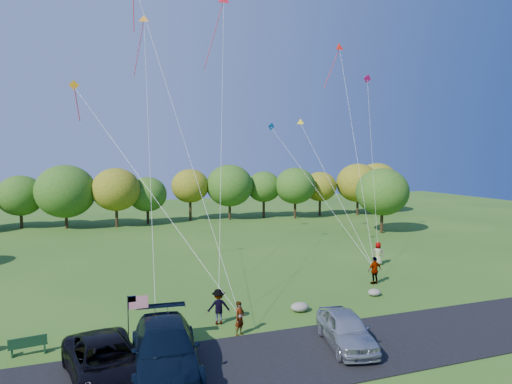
{
  "coord_description": "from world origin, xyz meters",
  "views": [
    {
      "loc": [
        -7.14,
        -21.85,
        8.99
      ],
      "look_at": [
        2.89,
        6.0,
        6.55
      ],
      "focal_mm": 32.0,
      "sensor_mm": 36.0,
      "label": 1
    }
  ],
  "objects_px": {
    "flyer_a": "(240,318)",
    "park_bench": "(28,345)",
    "minivan_silver": "(346,329)",
    "minivan_dark": "(106,362)",
    "minivan_navy": "(165,349)",
    "flyer_d": "(375,270)",
    "flyer_b": "(156,331)",
    "flyer_c": "(219,307)",
    "flyer_e": "(378,254)"
  },
  "relations": [
    {
      "from": "flyer_a",
      "to": "park_bench",
      "type": "bearing_deg",
      "value": 139.69
    },
    {
      "from": "minivan_silver",
      "to": "minivan_dark",
      "type": "bearing_deg",
      "value": -169.85
    },
    {
      "from": "minivan_navy",
      "to": "minivan_dark",
      "type": "bearing_deg",
      "value": -173.84
    },
    {
      "from": "park_bench",
      "to": "flyer_d",
      "type": "bearing_deg",
      "value": 3.4
    },
    {
      "from": "flyer_b",
      "to": "flyer_d",
      "type": "bearing_deg",
      "value": 38.02
    },
    {
      "from": "flyer_c",
      "to": "flyer_d",
      "type": "bearing_deg",
      "value": -155.93
    },
    {
      "from": "minivan_dark",
      "to": "flyer_e",
      "type": "xyz_separation_m",
      "value": [
        21.49,
        12.82,
        0.06
      ]
    },
    {
      "from": "flyer_a",
      "to": "flyer_e",
      "type": "bearing_deg",
      "value": -0.66
    },
    {
      "from": "minivan_silver",
      "to": "flyer_e",
      "type": "xyz_separation_m",
      "value": [
        10.84,
        13.05,
        0.08
      ]
    },
    {
      "from": "flyer_c",
      "to": "park_bench",
      "type": "relative_size",
      "value": 1.19
    },
    {
      "from": "flyer_e",
      "to": "minivan_navy",
      "type": "bearing_deg",
      "value": 64.81
    },
    {
      "from": "minivan_dark",
      "to": "minivan_silver",
      "type": "distance_m",
      "value": 10.66
    },
    {
      "from": "flyer_b",
      "to": "minivan_dark",
      "type": "bearing_deg",
      "value": -110.54
    },
    {
      "from": "flyer_d",
      "to": "minivan_silver",
      "type": "bearing_deg",
      "value": 43.21
    },
    {
      "from": "minivan_dark",
      "to": "flyer_c",
      "type": "distance_m",
      "value": 7.43
    },
    {
      "from": "flyer_d",
      "to": "flyer_e",
      "type": "distance_m",
      "value": 5.77
    },
    {
      "from": "flyer_c",
      "to": "park_bench",
      "type": "bearing_deg",
      "value": 12.69
    },
    {
      "from": "minivan_dark",
      "to": "flyer_e",
      "type": "relative_size",
      "value": 3.14
    },
    {
      "from": "minivan_navy",
      "to": "flyer_d",
      "type": "height_order",
      "value": "minivan_navy"
    },
    {
      "from": "flyer_b",
      "to": "flyer_c",
      "type": "height_order",
      "value": "flyer_c"
    },
    {
      "from": "minivan_dark",
      "to": "flyer_d",
      "type": "xyz_separation_m",
      "value": [
        18.02,
        8.21,
        0.08
      ]
    },
    {
      "from": "flyer_d",
      "to": "flyer_e",
      "type": "xyz_separation_m",
      "value": [
        3.47,
        4.61,
        -0.02
      ]
    },
    {
      "from": "minivan_navy",
      "to": "flyer_a",
      "type": "distance_m",
      "value": 4.94
    },
    {
      "from": "flyer_a",
      "to": "flyer_b",
      "type": "distance_m",
      "value": 4.1
    },
    {
      "from": "flyer_d",
      "to": "flyer_c",
      "type": "bearing_deg",
      "value": 10.72
    },
    {
      "from": "minivan_navy",
      "to": "minivan_silver",
      "type": "bearing_deg",
      "value": 3.32
    },
    {
      "from": "minivan_silver",
      "to": "flyer_e",
      "type": "distance_m",
      "value": 16.96
    },
    {
      "from": "minivan_navy",
      "to": "flyer_d",
      "type": "xyz_separation_m",
      "value": [
        15.69,
        8.17,
        -0.06
      ]
    },
    {
      "from": "minivan_dark",
      "to": "minivan_navy",
      "type": "xyz_separation_m",
      "value": [
        2.32,
        0.04,
        0.14
      ]
    },
    {
      "from": "minivan_silver",
      "to": "park_bench",
      "type": "relative_size",
      "value": 2.95
    },
    {
      "from": "minivan_dark",
      "to": "minivan_silver",
      "type": "height_order",
      "value": "minivan_dark"
    },
    {
      "from": "minivan_silver",
      "to": "flyer_a",
      "type": "distance_m",
      "value": 5.21
    },
    {
      "from": "flyer_c",
      "to": "flyer_e",
      "type": "bearing_deg",
      "value": -144.73
    },
    {
      "from": "flyer_c",
      "to": "park_bench",
      "type": "distance_m",
      "value": 9.09
    },
    {
      "from": "minivan_silver",
      "to": "park_bench",
      "type": "distance_m",
      "value": 14.46
    },
    {
      "from": "minivan_navy",
      "to": "minivan_silver",
      "type": "height_order",
      "value": "minivan_navy"
    },
    {
      "from": "flyer_c",
      "to": "park_bench",
      "type": "height_order",
      "value": "flyer_c"
    },
    {
      "from": "flyer_d",
      "to": "park_bench",
      "type": "relative_size",
      "value": 1.21
    },
    {
      "from": "minivan_navy",
      "to": "flyer_c",
      "type": "bearing_deg",
      "value": 57.79
    },
    {
      "from": "minivan_navy",
      "to": "flyer_d",
      "type": "bearing_deg",
      "value": 32.7
    },
    {
      "from": "minivan_dark",
      "to": "flyer_d",
      "type": "bearing_deg",
      "value": 14.63
    },
    {
      "from": "minivan_navy",
      "to": "flyer_a",
      "type": "height_order",
      "value": "minivan_navy"
    },
    {
      "from": "minivan_dark",
      "to": "park_bench",
      "type": "xyz_separation_m",
      "value": [
        -3.22,
        3.81,
        -0.41
      ]
    },
    {
      "from": "flyer_b",
      "to": "park_bench",
      "type": "xyz_separation_m",
      "value": [
        -5.53,
        1.02,
        -0.3
      ]
    },
    {
      "from": "minivan_dark",
      "to": "flyer_a",
      "type": "height_order",
      "value": "flyer_a"
    },
    {
      "from": "flyer_a",
      "to": "flyer_b",
      "type": "height_order",
      "value": "flyer_a"
    },
    {
      "from": "flyer_b",
      "to": "park_bench",
      "type": "distance_m",
      "value": 5.63
    },
    {
      "from": "flyer_c",
      "to": "flyer_d",
      "type": "distance_m",
      "value": 12.71
    },
    {
      "from": "minivan_silver",
      "to": "flyer_b",
      "type": "bearing_deg",
      "value": 171.45
    },
    {
      "from": "flyer_a",
      "to": "flyer_d",
      "type": "bearing_deg",
      "value": -9.26
    }
  ]
}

